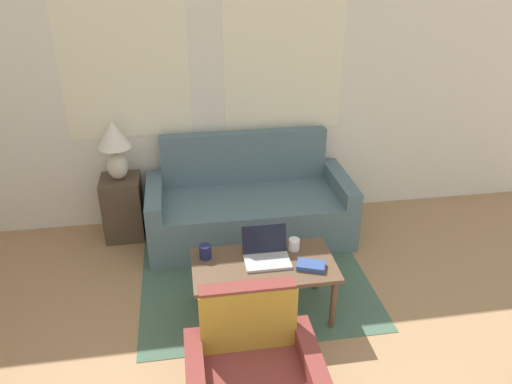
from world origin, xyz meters
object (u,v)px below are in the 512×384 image
(laptop, at_px, (266,253))
(book_red, at_px, (311,266))
(cup_navy, at_px, (205,252))
(cup_yellow, at_px, (294,244))
(coffee_table, at_px, (264,270))
(couch, at_px, (249,208))
(table_lamp, at_px, (114,144))

(laptop, xyz_separation_m, book_red, (0.29, -0.16, -0.03))
(cup_navy, bearing_deg, cup_yellow, 0.39)
(coffee_table, height_order, cup_navy, cup_navy)
(cup_yellow, bearing_deg, coffee_table, -149.69)
(cup_yellow, bearing_deg, laptop, -158.01)
(cup_yellow, bearing_deg, couch, 100.96)
(couch, bearing_deg, cup_yellow, -79.04)
(couch, height_order, coffee_table, couch)
(couch, bearing_deg, book_red, -78.29)
(book_red, bearing_deg, laptop, 152.10)
(laptop, height_order, book_red, laptop)
(table_lamp, relative_size, cup_navy, 5.21)
(coffee_table, height_order, cup_yellow, cup_yellow)
(couch, distance_m, cup_navy, 1.14)
(book_red, bearing_deg, couch, 101.71)
(cup_navy, xyz_separation_m, book_red, (0.73, -0.24, -0.03))
(cup_navy, bearing_deg, table_lamp, 120.85)
(couch, height_order, cup_yellow, couch)
(couch, bearing_deg, cup_navy, -114.83)
(laptop, bearing_deg, cup_navy, 168.53)
(laptop, bearing_deg, book_red, -27.90)
(couch, bearing_deg, table_lamp, 172.80)
(table_lamp, xyz_separation_m, cup_yellow, (1.35, -1.15, -0.44))
(coffee_table, distance_m, cup_navy, 0.44)
(table_lamp, bearing_deg, cup_yellow, -40.42)
(cup_yellow, distance_m, book_red, 0.26)
(cup_yellow, bearing_deg, table_lamp, 139.58)
(couch, xyz_separation_m, coffee_table, (-0.06, -1.16, 0.12))
(cup_navy, distance_m, cup_yellow, 0.66)
(cup_navy, bearing_deg, couch, 65.17)
(coffee_table, bearing_deg, cup_navy, 160.41)
(couch, relative_size, book_red, 8.09)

